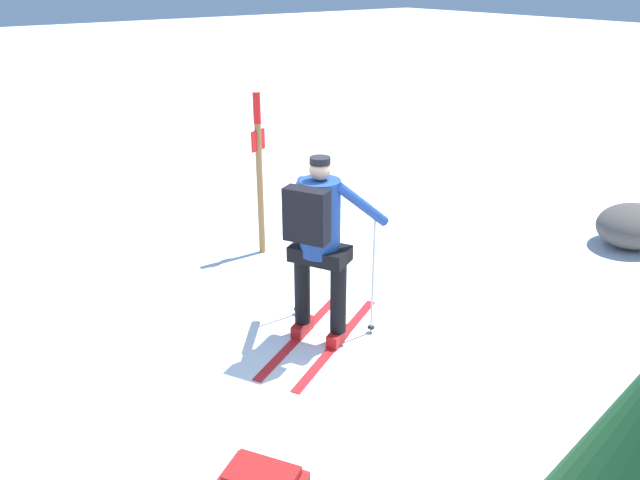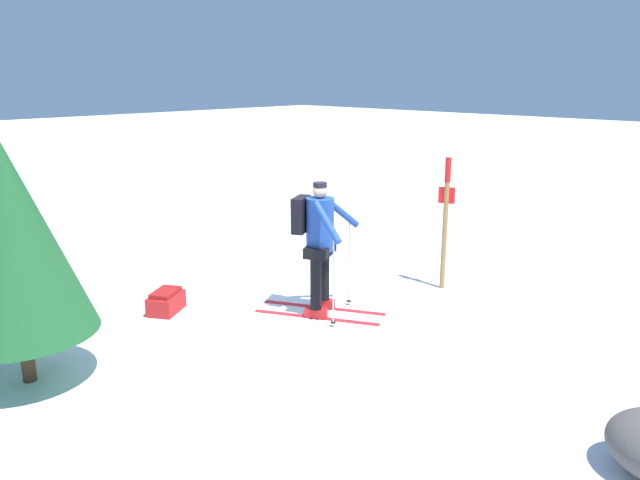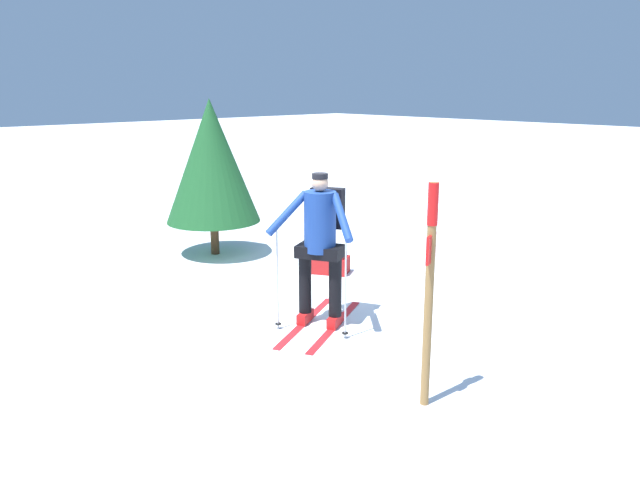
% 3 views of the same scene
% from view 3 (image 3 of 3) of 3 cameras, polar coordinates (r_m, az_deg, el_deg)
% --- Properties ---
extents(ground_plane, '(80.00, 80.00, 0.00)m').
position_cam_3_polar(ground_plane, '(8.03, -1.46, -6.03)').
color(ground_plane, white).
extents(skier, '(1.75, 1.24, 1.79)m').
position_cam_3_polar(skier, '(7.14, 0.07, 0.28)').
color(skier, red).
rests_on(skier, ground_plane).
extents(dropped_backpack, '(0.57, 0.64, 0.31)m').
position_cam_3_polar(dropped_backpack, '(9.38, 0.96, -2.14)').
color(dropped_backpack, maroon).
rests_on(dropped_backpack, ground_plane).
extents(trail_marker, '(0.23, 0.11, 1.98)m').
position_cam_3_polar(trail_marker, '(5.34, 10.00, -3.41)').
color(trail_marker, olive).
rests_on(trail_marker, ground_plane).
extents(pine_tree, '(1.53, 1.53, 2.55)m').
position_cam_3_polar(pine_tree, '(10.31, -9.89, 7.12)').
color(pine_tree, '#4C331E').
rests_on(pine_tree, ground_plane).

